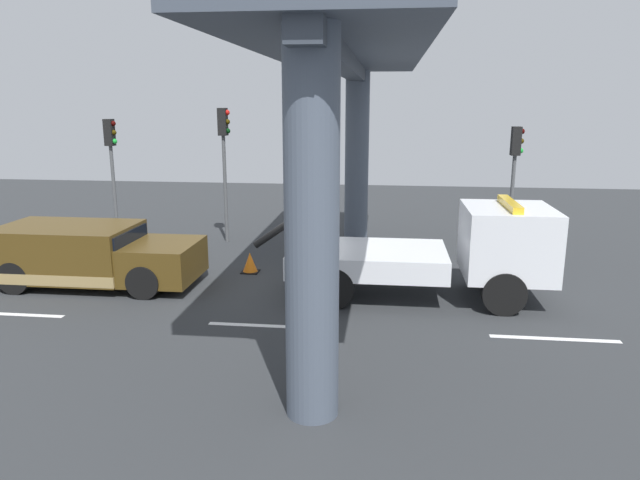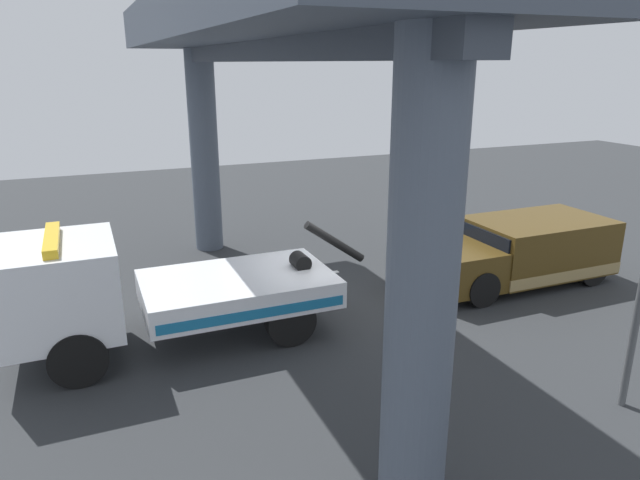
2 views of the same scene
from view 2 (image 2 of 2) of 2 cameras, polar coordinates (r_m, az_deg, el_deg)
The scene contains 8 objects.
ground_plane at distance 12.98m, azimuth 0.95°, elevation -7.50°, with size 60.00×40.00×0.10m, color #2D3033.
lane_stripe_west at distance 17.82m, azimuth 15.74°, elevation -0.99°, with size 2.60×0.16×0.01m, color silver.
lane_stripe_mid at distance 14.99m, azimuth -2.69°, elevation -3.80°, with size 2.60×0.16×0.01m, color silver.
lane_stripe_east at distance 14.28m, azimuth -26.10°, elevation -6.75°, with size 2.60×0.16×0.01m, color silver.
tow_truck_white at distance 11.59m, azimuth -17.50°, elevation -4.73°, with size 7.26×2.43×2.46m.
towed_van_green at distance 15.41m, azimuth 19.17°, elevation -1.12°, with size 5.20×2.23×1.58m.
overpass_structure at distance 11.29m, azimuth -6.00°, elevation 19.04°, with size 3.60×13.61×6.70m.
traffic_cone_orange at distance 12.16m, azimuth 9.77°, elevation -7.88°, with size 0.48×0.48×0.58m.
Camera 2 is at (4.74, 10.79, 5.38)m, focal length 32.15 mm.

